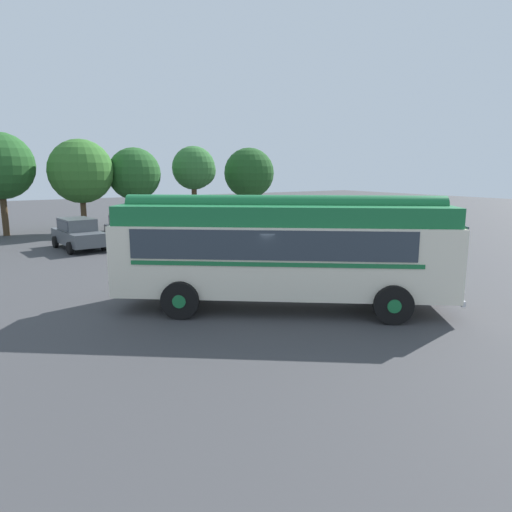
% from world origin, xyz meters
% --- Properties ---
extents(ground_plane, '(120.00, 120.00, 0.00)m').
position_xyz_m(ground_plane, '(0.00, 0.00, 0.00)').
color(ground_plane, '#3D3D3F').
extents(vintage_bus, '(9.52, 8.03, 3.49)m').
position_xyz_m(vintage_bus, '(0.03, -0.34, 1.89)').
color(vintage_bus, silver).
rests_on(vintage_bus, ground).
extents(car_near_left, '(2.28, 4.35, 1.66)m').
position_xyz_m(car_near_left, '(-2.94, 14.28, 0.85)').
color(car_near_left, '#4C5156').
rests_on(car_near_left, ground).
extents(car_mid_left, '(2.13, 4.28, 1.66)m').
position_xyz_m(car_mid_left, '(-0.28, 14.30, 0.85)').
color(car_mid_left, black).
rests_on(car_mid_left, ground).
extents(tree_centre, '(4.24, 4.24, 6.25)m').
position_xyz_m(tree_centre, '(-1.13, 21.00, 4.07)').
color(tree_centre, '#4C3823').
rests_on(tree_centre, ground).
extents(tree_right_of_centre, '(3.70, 3.70, 5.79)m').
position_xyz_m(tree_right_of_centre, '(2.55, 21.02, 3.95)').
color(tree_right_of_centre, '#4C3823').
rests_on(tree_right_of_centre, ground).
extents(tree_far_right, '(3.34, 3.29, 6.01)m').
position_xyz_m(tree_far_right, '(7.22, 20.91, 4.28)').
color(tree_far_right, '#4C3823').
rests_on(tree_far_right, ground).
extents(tree_extra_right, '(4.05, 4.05, 5.99)m').
position_xyz_m(tree_extra_right, '(11.91, 20.63, 4.02)').
color(tree_extra_right, '#4C3823').
rests_on(tree_extra_right, ground).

